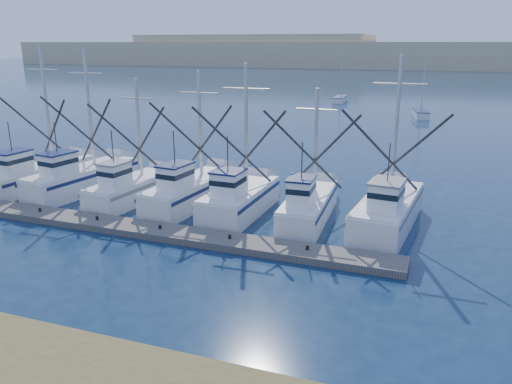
# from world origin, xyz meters

# --- Properties ---
(ground) EXTENTS (500.00, 500.00, 0.00)m
(ground) POSITION_xyz_m (0.00, 0.00, 0.00)
(ground) COLOR #0D213A
(ground) RESTS_ON ground
(floating_dock) EXTENTS (27.30, 2.33, 0.36)m
(floating_dock) POSITION_xyz_m (-6.84, 6.16, 0.18)
(floating_dock) COLOR #615D57
(floating_dock) RESTS_ON ground
(dune_ridge) EXTENTS (360.00, 60.00, 10.00)m
(dune_ridge) POSITION_xyz_m (0.00, 210.00, 5.00)
(dune_ridge) COLOR tan
(dune_ridge) RESTS_ON ground
(trawler_fleet) EXTENTS (27.22, 8.73, 9.61)m
(trawler_fleet) POSITION_xyz_m (-6.80, 11.02, 0.97)
(trawler_fleet) COLOR white
(trawler_fleet) RESTS_ON ground
(sailboat_near) EXTENTS (2.50, 5.87, 8.10)m
(sailboat_near) POSITION_xyz_m (5.67, 56.19, 0.50)
(sailboat_near) COLOR white
(sailboat_near) RESTS_ON ground
(sailboat_far) EXTENTS (1.72, 5.67, 8.10)m
(sailboat_far) POSITION_xyz_m (-7.87, 70.36, 0.50)
(sailboat_far) COLOR white
(sailboat_far) RESTS_ON ground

